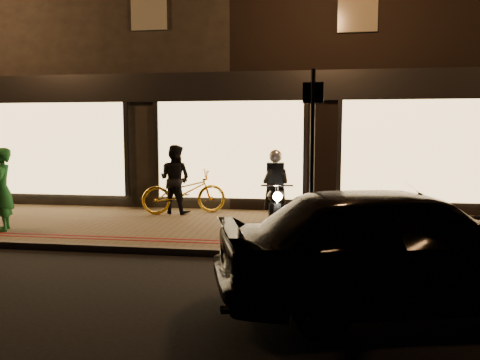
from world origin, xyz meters
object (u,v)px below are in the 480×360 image
Objects in this scene: sign_post at (312,147)px; person_green at (2,189)px; motorcycle at (275,199)px; bicycle_gold at (184,192)px; parked_car at (400,245)px.

sign_post is 1.84× the size of person_green.
sign_post is at bearing -62.60° from motorcycle.
motorcycle is 1.63m from sign_post.
bicycle_gold is (-2.98, 2.58, -1.16)m from sign_post.
sign_post is 0.69× the size of parked_car.
motorcycle is at bearing 70.61° from person_green.
motorcycle is 0.65× the size of sign_post.
parked_car reaches higher than bicycle_gold.
bicycle_gold is 6.48m from parked_car.
parked_car is at bearing -70.73° from motorcycle.
parked_car is (1.03, -2.51, -1.06)m from sign_post.
motorcycle is 0.45× the size of parked_car.
person_green is (-3.01, -2.40, 0.30)m from bicycle_gold.
motorcycle is 3.93m from parked_car.
sign_post is (0.70, -1.02, 1.06)m from motorcycle.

